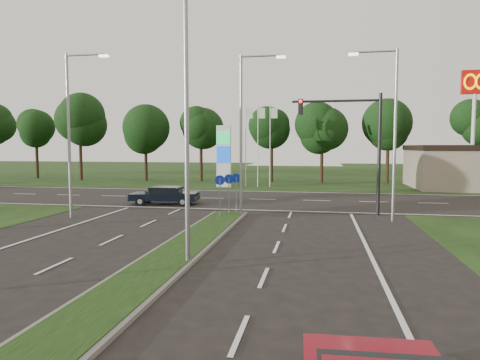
# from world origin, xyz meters

# --- Properties ---
(ground) EXTENTS (160.00, 160.00, 0.00)m
(ground) POSITION_xyz_m (0.00, 0.00, 0.00)
(ground) COLOR black
(ground) RESTS_ON ground
(verge_far) EXTENTS (160.00, 50.00, 0.02)m
(verge_far) POSITION_xyz_m (0.00, 55.00, 0.00)
(verge_far) COLOR black
(verge_far) RESTS_ON ground
(cross_road) EXTENTS (160.00, 12.00, 0.02)m
(cross_road) POSITION_xyz_m (0.00, 24.00, 0.00)
(cross_road) COLOR black
(cross_road) RESTS_ON ground
(median_kerb) EXTENTS (2.00, 26.00, 0.12)m
(median_kerb) POSITION_xyz_m (0.00, 4.00, 0.06)
(median_kerb) COLOR slate
(median_kerb) RESTS_ON ground
(streetlight_median_near) EXTENTS (2.53, 0.22, 9.00)m
(streetlight_median_near) POSITION_xyz_m (1.00, 6.00, 5.08)
(streetlight_median_near) COLOR gray
(streetlight_median_near) RESTS_ON ground
(streetlight_median_far) EXTENTS (2.53, 0.22, 9.00)m
(streetlight_median_far) POSITION_xyz_m (1.00, 16.00, 5.08)
(streetlight_median_far) COLOR gray
(streetlight_median_far) RESTS_ON ground
(streetlight_left_far) EXTENTS (2.53, 0.22, 9.00)m
(streetlight_left_far) POSITION_xyz_m (-8.30, 14.00, 5.08)
(streetlight_left_far) COLOR gray
(streetlight_left_far) RESTS_ON ground
(streetlight_right_far) EXTENTS (2.53, 0.22, 9.00)m
(streetlight_right_far) POSITION_xyz_m (8.80, 16.00, 5.08)
(streetlight_right_far) COLOR gray
(streetlight_right_far) RESTS_ON ground
(traffic_signal) EXTENTS (5.10, 0.42, 7.00)m
(traffic_signal) POSITION_xyz_m (7.19, 18.00, 4.65)
(traffic_signal) COLOR black
(traffic_signal) RESTS_ON ground
(median_signs) EXTENTS (1.16, 1.76, 2.38)m
(median_signs) POSITION_xyz_m (0.00, 16.40, 1.71)
(median_signs) COLOR gray
(median_signs) RESTS_ON ground
(gas_pylon) EXTENTS (5.80, 1.26, 8.00)m
(gas_pylon) POSITION_xyz_m (-3.79, 33.05, 3.20)
(gas_pylon) COLOR silver
(gas_pylon) RESTS_ON ground
(mcdonalds_sign) EXTENTS (2.20, 0.47, 10.40)m
(mcdonalds_sign) POSITION_xyz_m (18.00, 31.97, 7.99)
(mcdonalds_sign) COLOR silver
(mcdonalds_sign) RESTS_ON ground
(treeline_far) EXTENTS (6.00, 6.00, 9.90)m
(treeline_far) POSITION_xyz_m (0.10, 39.93, 6.83)
(treeline_far) COLOR black
(treeline_far) RESTS_ON ground
(navy_sedan) EXTENTS (4.64, 2.25, 1.23)m
(navy_sedan) POSITION_xyz_m (-5.21, 20.00, 0.66)
(navy_sedan) COLOR black
(navy_sedan) RESTS_ON ground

